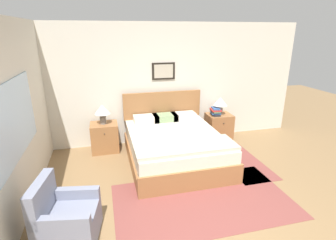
{
  "coord_description": "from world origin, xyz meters",
  "views": [
    {
      "loc": [
        -1.07,
        -2.31,
        2.41
      ],
      "look_at": [
        -0.04,
        1.77,
        0.98
      ],
      "focal_mm": 28.0,
      "sensor_mm": 36.0,
      "label": 1
    }
  ],
  "objects_px": {
    "bed": "(174,146)",
    "table_lamp_near_window": "(102,111)",
    "table_lamp_by_door": "(220,103)",
    "nightstand_near_window": "(105,137)",
    "nightstand_by_door": "(219,127)",
    "armchair": "(65,219)"
  },
  "relations": [
    {
      "from": "nightstand_by_door",
      "to": "table_lamp_by_door",
      "type": "height_order",
      "value": "table_lamp_by_door"
    },
    {
      "from": "bed",
      "to": "nightstand_near_window",
      "type": "height_order",
      "value": "bed"
    },
    {
      "from": "table_lamp_near_window",
      "to": "table_lamp_by_door",
      "type": "relative_size",
      "value": 1.0
    },
    {
      "from": "nightstand_by_door",
      "to": "bed",
      "type": "bearing_deg",
      "value": -148.1
    },
    {
      "from": "armchair",
      "to": "table_lamp_by_door",
      "type": "distance_m",
      "value": 4.0
    },
    {
      "from": "bed",
      "to": "table_lamp_by_door",
      "type": "relative_size",
      "value": 5.31
    },
    {
      "from": "nightstand_near_window",
      "to": "armchair",
      "type": "bearing_deg",
      "value": -102.0
    },
    {
      "from": "bed",
      "to": "table_lamp_near_window",
      "type": "relative_size",
      "value": 5.31
    },
    {
      "from": "bed",
      "to": "table_lamp_by_door",
      "type": "xyz_separation_m",
      "value": [
        1.29,
        0.8,
        0.57
      ]
    },
    {
      "from": "table_lamp_near_window",
      "to": "table_lamp_by_door",
      "type": "bearing_deg",
      "value": 0.0
    },
    {
      "from": "nightstand_by_door",
      "to": "table_lamp_by_door",
      "type": "bearing_deg",
      "value": -142.13
    },
    {
      "from": "armchair",
      "to": "nightstand_by_door",
      "type": "relative_size",
      "value": 1.33
    },
    {
      "from": "bed",
      "to": "nightstand_by_door",
      "type": "height_order",
      "value": "bed"
    },
    {
      "from": "table_lamp_by_door",
      "to": "nightstand_near_window",
      "type": "bearing_deg",
      "value": 179.97
    },
    {
      "from": "table_lamp_near_window",
      "to": "table_lamp_by_door",
      "type": "xyz_separation_m",
      "value": [
        2.59,
        0.0,
        0.0
      ]
    },
    {
      "from": "table_lamp_by_door",
      "to": "table_lamp_near_window",
      "type": "bearing_deg",
      "value": 180.0
    },
    {
      "from": "nightstand_near_window",
      "to": "table_lamp_by_door",
      "type": "xyz_separation_m",
      "value": [
        2.59,
        -0.0,
        0.58
      ]
    },
    {
      "from": "bed",
      "to": "armchair",
      "type": "height_order",
      "value": "bed"
    },
    {
      "from": "armchair",
      "to": "table_lamp_near_window",
      "type": "relative_size",
      "value": 2.0
    },
    {
      "from": "nightstand_near_window",
      "to": "table_lamp_near_window",
      "type": "xyz_separation_m",
      "value": [
        -0.01,
        -0.0,
        0.58
      ]
    },
    {
      "from": "bed",
      "to": "nightstand_by_door",
      "type": "bearing_deg",
      "value": 31.9
    },
    {
      "from": "armchair",
      "to": "nightstand_near_window",
      "type": "height_order",
      "value": "armchair"
    }
  ]
}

